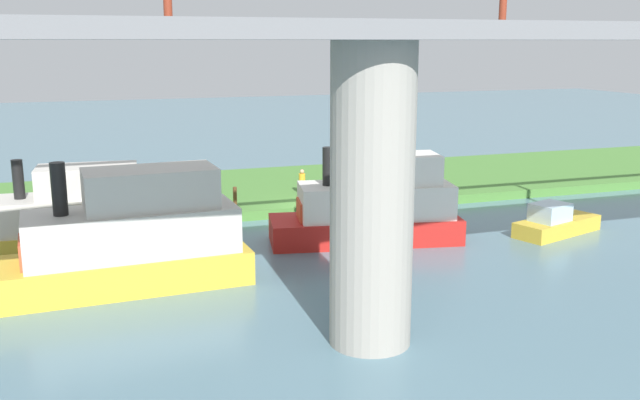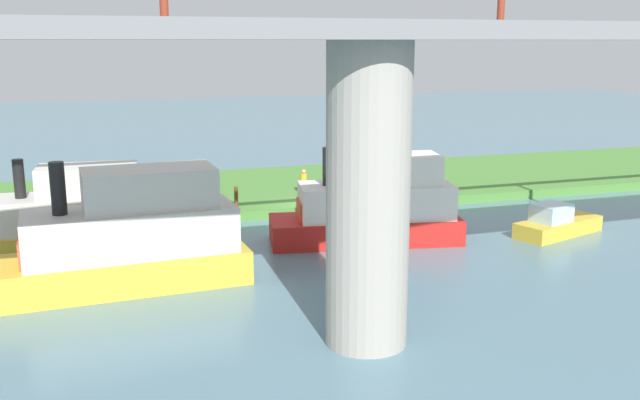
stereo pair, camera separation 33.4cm
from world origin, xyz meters
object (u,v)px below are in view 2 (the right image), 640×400
object	(u,v)px
skiff_small	(127,240)
motorboat_white	(556,223)
bridge_pylon	(368,198)
mooring_post	(236,197)
motorboat_red	(372,207)
pontoon_yellow	(71,218)
person_on_bank	(304,181)

from	to	relation	value
skiff_small	motorboat_white	size ratio (longest dim) A/B	1.94
bridge_pylon	skiff_small	world-z (taller)	bridge_pylon
mooring_post	motorboat_red	bearing A→B (deg)	127.40
skiff_small	pontoon_yellow	bearing A→B (deg)	-68.25
mooring_post	person_on_bank	bearing A→B (deg)	-153.24
bridge_pylon	mooring_post	world-z (taller)	bridge_pylon
pontoon_yellow	motorboat_red	world-z (taller)	motorboat_red
mooring_post	bridge_pylon	bearing A→B (deg)	91.87
mooring_post	motorboat_white	xyz separation A→B (m)	(-13.46, 8.03, -0.49)
person_on_bank	pontoon_yellow	xyz separation A→B (m)	(12.15, 6.23, 0.33)
person_on_bank	motorboat_white	distance (m)	13.73
mooring_post	motorboat_red	xyz separation A→B (m)	(-4.86, 6.36, 0.56)
mooring_post	skiff_small	distance (m)	10.85
bridge_pylon	pontoon_yellow	xyz separation A→B (m)	(8.43, -12.40, -2.91)
mooring_post	pontoon_yellow	bearing A→B (deg)	27.35
skiff_small	motorboat_red	bearing A→B (deg)	-165.84
person_on_bank	motorboat_white	xyz separation A→B (m)	(-9.20, 10.18, -0.65)
motorboat_red	bridge_pylon	bearing A→B (deg)	66.89
pontoon_yellow	motorboat_red	bearing A→B (deg)	169.89
motorboat_white	motorboat_red	distance (m)	8.82
motorboat_red	mooring_post	bearing A→B (deg)	-52.60
bridge_pylon	pontoon_yellow	bearing A→B (deg)	-55.78
bridge_pylon	motorboat_white	bearing A→B (deg)	-146.81
person_on_bank	mooring_post	distance (m)	4.77
bridge_pylon	mooring_post	xyz separation A→B (m)	(0.54, -16.48, -3.39)
motorboat_white	pontoon_yellow	bearing A→B (deg)	-10.48
person_on_bank	mooring_post	size ratio (longest dim) A/B	1.28
motorboat_white	motorboat_red	xyz separation A→B (m)	(8.60, -1.68, 1.05)
skiff_small	person_on_bank	bearing A→B (deg)	-132.17
motorboat_white	bridge_pylon	bearing A→B (deg)	33.19
skiff_small	motorboat_white	distance (m)	19.43
mooring_post	skiff_small	bearing A→B (deg)	56.95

